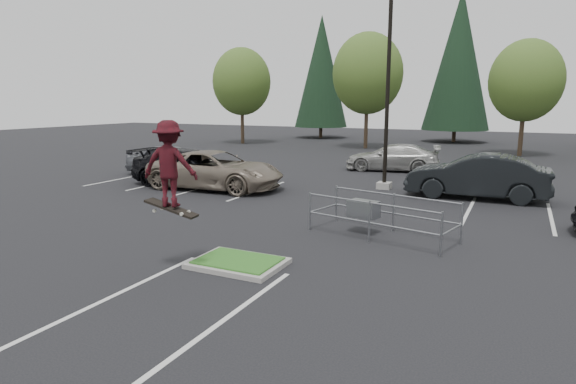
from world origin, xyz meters
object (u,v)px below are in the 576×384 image
at_px(skateboarder, 169,164).
at_px(car_l_grey, 170,159).
at_px(car_far_silver, 393,157).
at_px(cart_corral, 368,210).
at_px(conif_a, 321,72).
at_px(decid_a, 242,84).
at_px(decid_b, 368,76).
at_px(car_r_charc, 477,176).
at_px(decid_c, 526,83).
at_px(conif_b, 459,60).
at_px(light_pole, 388,88).
at_px(car_l_tan, 216,170).
at_px(car_l_black, 191,168).

relative_size(skateboarder, car_l_grey, 0.47).
xyz_separation_m(car_l_grey, car_far_silver, (10.93, 6.50, -0.04)).
bearing_deg(cart_corral, conif_a, 127.47).
xyz_separation_m(conif_a, car_l_grey, (2.50, -28.50, -6.28)).
height_order(decid_a, cart_corral, decid_a).
xyz_separation_m(conif_a, cart_corral, (16.03, -35.82, -6.34)).
relative_size(decid_b, car_r_charc, 1.71).
relative_size(decid_c, conif_b, 0.58).
distance_m(light_pole, decid_a, 25.86).
bearing_deg(car_l_tan, light_pole, -67.56).
height_order(decid_b, conif_b, conif_b).
xyz_separation_m(skateboarder, car_l_tan, (-5.30, 9.57, -1.69)).
height_order(light_pole, conif_b, conif_b).
bearing_deg(car_r_charc, light_pole, -98.23).
bearing_deg(skateboarder, conif_a, -87.63).
height_order(conif_a, car_far_silver, conif_a).
bearing_deg(car_l_tan, cart_corral, -120.85).
bearing_deg(conif_a, decid_a, -111.91).
height_order(cart_corral, car_l_grey, car_l_grey).
height_order(car_l_tan, car_l_grey, car_l_tan).
relative_size(decid_b, car_l_tan, 1.53).
xyz_separation_m(light_pole, conif_a, (-14.50, 28.00, 2.54)).
xyz_separation_m(cart_corral, car_r_charc, (2.47, 7.32, 0.16)).
distance_m(decid_b, car_l_black, 22.50).
xyz_separation_m(decid_a, car_l_tan, (11.51, -21.42, -4.71)).
xyz_separation_m(conif_b, car_r_charc, (4.50, -29.00, -6.92)).
bearing_deg(decid_b, decid_a, -177.61).
xyz_separation_m(decid_a, car_r_charc, (22.51, -18.53, -4.66)).
bearing_deg(car_far_silver, skateboarder, -12.04).
distance_m(skateboarder, car_l_tan, 11.07).
distance_m(decid_a, decid_c, 24.00).
bearing_deg(decid_a, car_l_black, -64.84).
bearing_deg(decid_b, cart_corral, -73.04).
bearing_deg(conif_b, decid_c, -60.68).
bearing_deg(cart_corral, car_l_black, 168.98).
xyz_separation_m(decid_b, conif_b, (6.01, 9.97, 1.81)).
relative_size(car_l_tan, car_l_black, 1.05).
distance_m(decid_a, car_l_black, 24.01).
relative_size(conif_a, car_l_tan, 2.07).
bearing_deg(conif_b, car_r_charc, -81.18).
height_order(decid_a, car_l_grey, decid_a).
height_order(skateboarder, car_l_tan, skateboarder).
bearing_deg(car_l_tan, car_l_black, 82.15).
bearing_deg(conif_b, cart_corral, -86.80).
relative_size(cart_corral, car_l_grey, 0.94).
relative_size(light_pole, conif_a, 0.78).
relative_size(skateboarder, car_r_charc, 0.40).
bearing_deg(skateboarder, decid_c, -118.13).
height_order(decid_b, conif_a, conif_a).
distance_m(conif_b, car_l_tan, 33.29).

